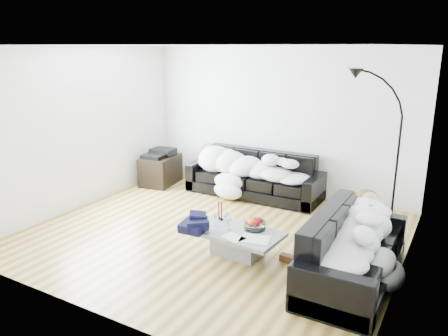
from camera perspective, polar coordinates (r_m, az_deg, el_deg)
The scene contains 24 objects.
ground at distance 6.33m, azimuth -1.36°, elevation -8.51°, with size 5.00×5.00×0.00m, color olive.
wall_back at distance 7.89m, azimuth 7.09°, elevation 6.12°, with size 5.00×0.02×2.60m, color silver.
wall_left at distance 7.50m, azimuth -18.08°, elevation 4.97°, with size 0.02×4.50×2.60m, color silver.
wall_right at distance 5.13m, azimuth 23.21°, elevation -0.22°, with size 0.02×4.50×2.60m, color silver.
ceiling at distance 5.78m, azimuth -1.54°, elevation 15.74°, with size 5.00×5.00×0.00m, color white.
sofa_back at distance 7.75m, azimuth 3.93°, elevation -0.86°, with size 2.40×0.83×0.79m, color black.
sofa_right at distance 5.21m, azimuth 16.68°, elevation -9.96°, with size 1.97×0.84×0.80m, color black.
sleeper_back at distance 7.65m, azimuth 3.80°, elevation 0.71°, with size 2.03×0.70×0.41m, color white, non-canonical shape.
sleeper_right at distance 5.11m, azimuth 16.88°, elevation -7.65°, with size 1.69×0.71×0.41m, color white, non-canonical shape.
teal_cushion at distance 5.65m, azimuth 17.80°, elevation -4.47°, with size 0.36×0.30×0.20m, color #0A4346.
coffee_table at distance 5.66m, azimuth 1.75°, elevation -9.74°, with size 1.12×0.65×0.33m, color #939699.
fruit_bowl at distance 5.63m, azimuth 4.05°, elevation -7.17°, with size 0.28×0.28×0.17m, color white.
wine_glass_a at distance 5.75m, azimuth 0.33°, elevation -6.64°, with size 0.07×0.07×0.17m, color white.
wine_glass_b at distance 5.72m, azimuth -1.06°, elevation -6.82°, with size 0.07×0.07×0.16m, color white.
wine_glass_c at distance 5.58m, azimuth 0.72°, elevation -7.32°, with size 0.07×0.07×0.17m, color white.
candle_left at distance 5.92m, azimuth -0.69°, elevation -5.55°, with size 0.04×0.04×0.24m, color maroon.
candle_right at distance 5.87m, azimuth -0.33°, elevation -5.67°, with size 0.05×0.05×0.26m, color maroon.
newspaper_a at distance 5.38m, azimuth 4.05°, elevation -9.19°, with size 0.36×0.27×0.01m, color silver.
newspaper_b at distance 5.41m, azimuth 1.25°, elevation -9.03°, with size 0.28×0.20×0.01m, color silver.
navy_jacket at distance 5.56m, azimuth -3.58°, elevation -6.53°, with size 0.35×0.29×0.17m, color black, non-canonical shape.
shoes at distance 5.61m, azimuth 9.66°, elevation -11.52°, with size 0.44×0.32×0.10m, color #472311, non-canonical shape.
av_cabinet at distance 8.54m, azimuth -8.28°, elevation -0.25°, with size 0.55×0.80×0.55m, color black.
stereo at distance 8.45m, azimuth -8.37°, elevation 1.97°, with size 0.44×0.34×0.13m, color black.
floor_lamp at distance 6.77m, azimuth 21.70°, elevation 0.98°, with size 0.73×0.29×2.01m, color black, non-canonical shape.
Camera 1 is at (3.00, -4.94, 2.59)m, focal length 35.00 mm.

